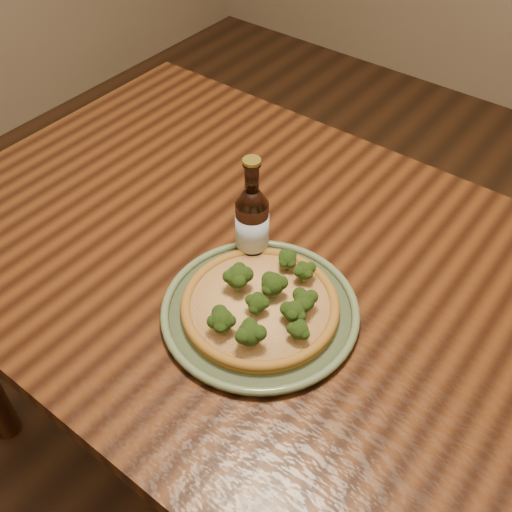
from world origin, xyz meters
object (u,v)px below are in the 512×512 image
Objects in this scene: pizza at (261,305)px; table at (316,321)px; beer_bottle at (252,224)px; plate at (260,310)px.

table is at bearing 69.19° from pizza.
pizza is (-0.04, -0.11, 0.12)m from table.
beer_bottle reaches higher than table.
beer_bottle is at bearing 133.77° from pizza.
beer_bottle is (-0.14, -0.01, 0.17)m from table.
pizza is 1.22× the size of beer_bottle.
pizza is (0.00, -0.00, 0.02)m from plate.
table is at bearing 67.91° from plate.
plate is at bearing -112.09° from table.
beer_bottle is (-0.10, 0.10, 0.07)m from plate.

